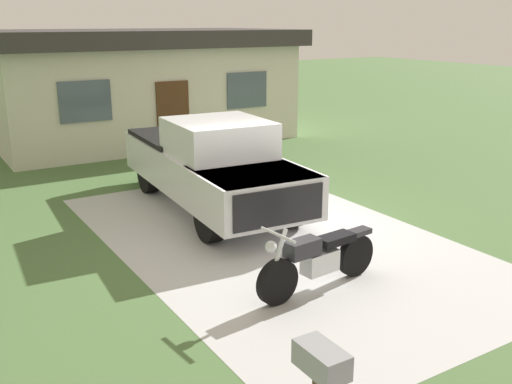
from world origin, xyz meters
The scene contains 6 objects.
ground_plane centered at (0.00, 0.00, 0.00)m, with size 80.00×80.00×0.00m, color #4C6B3B.
driveway_pad centered at (0.00, 0.00, 0.00)m, with size 5.30×8.79×0.01m, color #B8B8B8.
motorcycle centered at (-0.58, -1.98, 0.47)m, with size 2.21×0.70×1.09m.
pickup_truck centered at (-0.07, 2.34, 0.95)m, with size 2.38×5.74×1.90m.
mailbox centered at (-2.80, -4.89, 0.98)m, with size 0.26×0.48×1.26m.
neighbor_house centered at (1.40, 10.06, 1.79)m, with size 9.60×5.60×3.50m.
Camera 1 is at (-5.40, -8.09, 3.77)m, focal length 40.70 mm.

